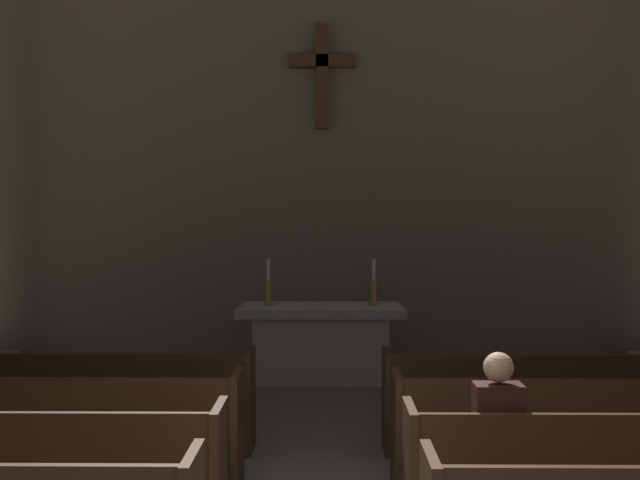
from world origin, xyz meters
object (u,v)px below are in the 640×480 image
altar (321,341)px  lone_worshipper (495,442)px  pew_right_row_4 (560,401)px  pew_right_row_3 (599,432)px  pew_left_row_3 (36,431)px  pew_left_row_4 (78,400)px  candlestick_left (268,291)px  candlestick_right (374,291)px

altar → lone_worshipper: 5.08m
pew_right_row_4 → lone_worshipper: bearing=-118.0°
pew_right_row_3 → lone_worshipper: bearing=-137.4°
pew_left_row_3 → altar: bearing=60.2°
pew_left_row_4 → pew_right_row_3: size_ratio=1.00×
pew_left_row_4 → pew_right_row_4: size_ratio=1.00×
pew_right_row_4 → candlestick_left: 4.25m
lone_worshipper → pew_right_row_4: bearing=62.0°
pew_right_row_3 → candlestick_right: candlestick_right is taller
pew_right_row_4 → lone_worshipper: (-1.05, -1.97, 0.22)m
pew_left_row_4 → pew_right_row_3: (4.54, -1.01, 0.00)m
pew_left_row_4 → lone_worshipper: lone_worshipper is taller
altar → candlestick_left: 0.97m
altar → candlestick_right: (0.70, 0.00, 0.67)m
pew_right_row_4 → altar: (-2.27, 2.96, 0.06)m
lone_worshipper → pew_left_row_4: bearing=150.5°
pew_right_row_3 → candlestick_left: candlestick_left is taller
pew_right_row_3 → pew_right_row_4: same height
pew_left_row_4 → candlestick_right: candlestick_right is taller
altar → lone_worshipper: bearing=-76.1°
pew_right_row_3 → altar: (-2.27, 3.96, 0.06)m
candlestick_left → lone_worshipper: size_ratio=0.46×
altar → candlestick_left: (-0.70, 0.00, 0.67)m
pew_left_row_4 → candlestick_right: (2.97, 2.96, 0.72)m
pew_left_row_3 → pew_right_row_4: bearing=12.5°
lone_worshipper → candlestick_left: bearing=111.3°
pew_left_row_3 → candlestick_left: (1.57, 3.96, 0.72)m
candlestick_left → pew_left_row_4: bearing=-118.0°
candlestick_left → lone_worshipper: candlestick_left is taller
pew_left_row_4 → lone_worshipper: size_ratio=2.51×
pew_left_row_4 → altar: bearing=52.5°
pew_right_row_3 → candlestick_right: bearing=111.6°
candlestick_right → lone_worshipper: size_ratio=0.46×
pew_left_row_3 → pew_right_row_3: 4.54m
candlestick_left → lone_worshipper: bearing=-68.7°
pew_left_row_3 → pew_left_row_4: bearing=90.0°
pew_right_row_3 → lone_worshipper: 1.44m
pew_right_row_4 → candlestick_right: candlestick_right is taller
pew_right_row_3 → pew_left_row_3: bearing=180.0°
pew_right_row_3 → pew_right_row_4: bearing=90.0°
pew_right_row_3 → candlestick_left: 5.00m
pew_right_row_4 → lone_worshipper: size_ratio=2.51×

